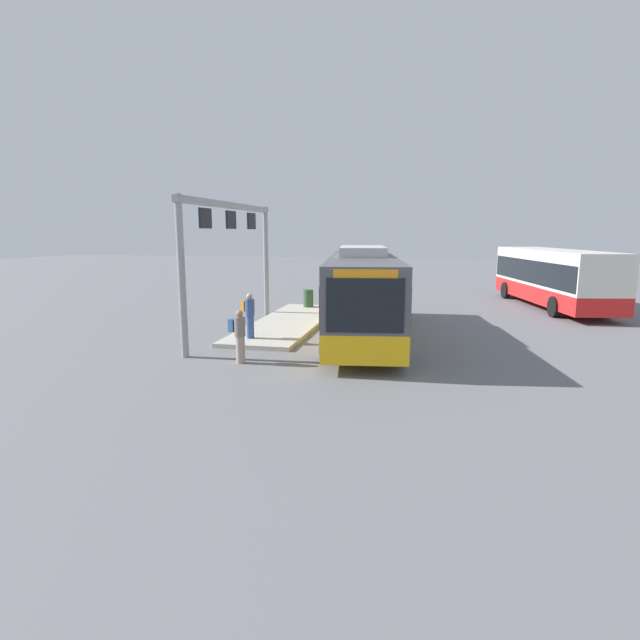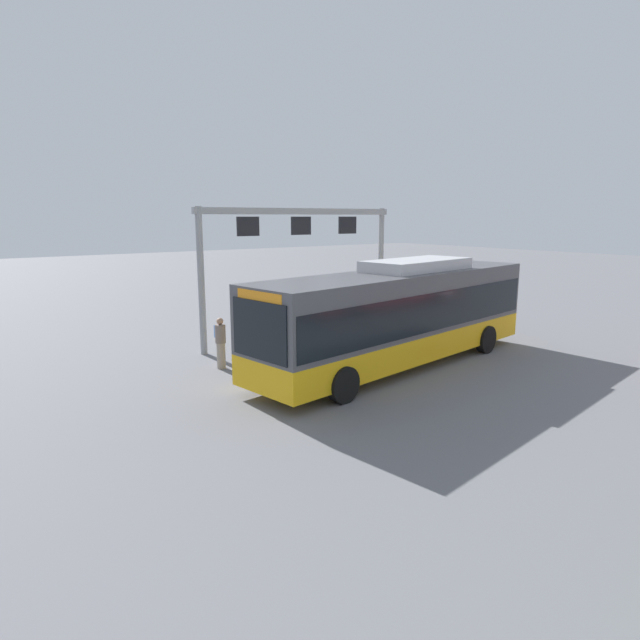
{
  "view_description": "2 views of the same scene",
  "coord_description": "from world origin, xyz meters",
  "px_view_note": "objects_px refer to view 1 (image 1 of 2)",
  "views": [
    {
      "loc": [
        19.01,
        2.4,
        4.03
      ],
      "look_at": [
        3.66,
        -0.89,
        1.23
      ],
      "focal_mm": 27.79,
      "sensor_mm": 36.0,
      "label": 1
    },
    {
      "loc": [
        12.25,
        12.2,
        4.86
      ],
      "look_at": [
        1.83,
        -1.91,
        1.44
      ],
      "focal_mm": 29.93,
      "sensor_mm": 36.0,
      "label": 2
    }
  ],
  "objects_px": {
    "bus_main": "(362,290)",
    "person_boarding": "(239,335)",
    "bus_background_right": "(553,274)",
    "person_waiting_near": "(249,314)",
    "trash_bin": "(308,298)"
  },
  "relations": [
    {
      "from": "bus_main",
      "to": "trash_bin",
      "type": "xyz_separation_m",
      "value": [
        -5.96,
        -3.59,
        -1.2
      ]
    },
    {
      "from": "person_waiting_near",
      "to": "trash_bin",
      "type": "distance_m",
      "value": 8.01
    },
    {
      "from": "trash_bin",
      "to": "bus_background_right",
      "type": "bearing_deg",
      "value": 106.13
    },
    {
      "from": "person_waiting_near",
      "to": "bus_background_right",
      "type": "bearing_deg",
      "value": 69.06
    },
    {
      "from": "bus_background_right",
      "to": "person_boarding",
      "type": "bearing_deg",
      "value": 129.4
    },
    {
      "from": "person_waiting_near",
      "to": "bus_main",
      "type": "bearing_deg",
      "value": 54.64
    },
    {
      "from": "bus_main",
      "to": "bus_background_right",
      "type": "height_order",
      "value": "bus_main"
    },
    {
      "from": "bus_main",
      "to": "person_boarding",
      "type": "height_order",
      "value": "bus_main"
    },
    {
      "from": "bus_main",
      "to": "person_boarding",
      "type": "distance_m",
      "value": 5.91
    },
    {
      "from": "person_boarding",
      "to": "person_waiting_near",
      "type": "bearing_deg",
      "value": 118.66
    },
    {
      "from": "trash_bin",
      "to": "person_boarding",
      "type": "bearing_deg",
      "value": 2.08
    },
    {
      "from": "bus_main",
      "to": "person_boarding",
      "type": "xyz_separation_m",
      "value": [
        4.89,
        -3.19,
        -0.92
      ]
    },
    {
      "from": "bus_main",
      "to": "person_waiting_near",
      "type": "xyz_separation_m",
      "value": [
        2.03,
        -3.9,
        -0.76
      ]
    },
    {
      "from": "bus_background_right",
      "to": "trash_bin",
      "type": "xyz_separation_m",
      "value": [
        3.66,
        -12.65,
        -1.17
      ]
    },
    {
      "from": "person_waiting_near",
      "to": "trash_bin",
      "type": "height_order",
      "value": "person_waiting_near"
    }
  ]
}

